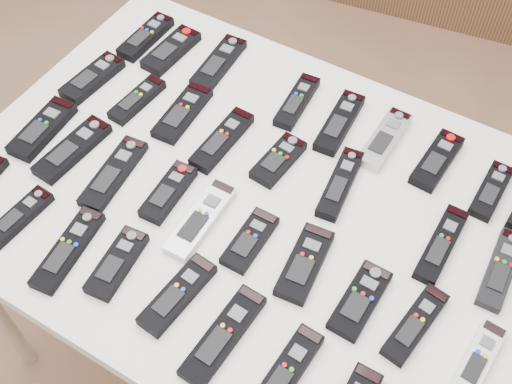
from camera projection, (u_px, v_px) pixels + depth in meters
The scene contains 34 objects.
ground at pixel (259, 311), 2.03m from camera, with size 4.00×4.00×0.00m, color brown.
table at pixel (256, 214), 1.37m from camera, with size 1.25×0.88×0.78m.
remote_0 at pixel (146, 37), 1.61m from camera, with size 0.05×0.17×0.02m, color black.
remote_1 at pixel (171, 50), 1.58m from camera, with size 0.06×0.17×0.02m, color black.
remote_2 at pixel (219, 63), 1.55m from camera, with size 0.06×0.19×0.02m, color black.
remote_3 at pixel (297, 102), 1.48m from camera, with size 0.05×0.17×0.02m, color black.
remote_4 at pixel (339, 123), 1.44m from camera, with size 0.05×0.19×0.02m, color black.
remote_5 at pixel (385, 139), 1.41m from camera, with size 0.05×0.18×0.02m, color #B7B7BC.
remote_6 at pixel (437, 160), 1.37m from camera, with size 0.05×0.16×0.02m, color black.
remote_7 at pixel (491, 191), 1.32m from camera, with size 0.05×0.15×0.02m, color black.
remote_9 at pixel (92, 78), 1.52m from camera, with size 0.06×0.17×0.02m, color black.
remote_10 at pixel (137, 100), 1.48m from camera, with size 0.05×0.15×0.02m, color black.
remote_11 at pixel (183, 113), 1.46m from camera, with size 0.06×0.18×0.02m, color black.
remote_12 at pixel (222, 140), 1.40m from camera, with size 0.05×0.18×0.02m, color black.
remote_13 at pixel (278, 160), 1.37m from camera, with size 0.06×0.14×0.02m, color black.
remote_14 at pixel (340, 184), 1.33m from camera, with size 0.05×0.18×0.02m, color black.
remote_15 at pixel (441, 244), 1.25m from camera, with size 0.05×0.18×0.02m, color black.
remote_16 at pixel (501, 269), 1.22m from camera, with size 0.05×0.18×0.02m, color black.
remote_17 at pixel (42, 129), 1.42m from camera, with size 0.06×0.18×0.02m, color black.
remote_18 at pixel (73, 149), 1.39m from camera, with size 0.06×0.19×0.02m, color black.
remote_19 at pixel (114, 173), 1.35m from camera, with size 0.06×0.19×0.02m, color black.
remote_20 at pixel (168, 192), 1.32m from camera, with size 0.05×0.15×0.02m, color black.
remote_21 at pixel (201, 219), 1.28m from camera, with size 0.05×0.19×0.02m, color #B7B7BC.
remote_22 at pixel (250, 240), 1.25m from camera, with size 0.05×0.14×0.02m, color black.
remote_23 at pixel (305, 263), 1.22m from camera, with size 0.06×0.17×0.02m, color black.
remote_24 at pixel (360, 300), 1.18m from camera, with size 0.06×0.16×0.02m, color black.
remote_25 at pixel (415, 324), 1.15m from camera, with size 0.05×0.17×0.02m, color black.
remote_26 at pixel (478, 361), 1.11m from camera, with size 0.04×0.16×0.02m, color silver.
remote_28 at pixel (19, 216), 1.29m from camera, with size 0.04×0.15×0.02m, color black.
remote_29 at pixel (68, 249), 1.24m from camera, with size 0.05×0.19×0.02m, color black.
remote_30 at pixel (117, 263), 1.22m from camera, with size 0.05×0.15×0.02m, color black.
remote_31 at pixel (178, 294), 1.18m from camera, with size 0.05×0.17×0.02m, color black.
remote_32 at pixel (223, 335), 1.13m from camera, with size 0.05×0.20×0.02m, color black.
remote_33 at pixel (285, 375), 1.09m from camera, with size 0.05×0.19×0.02m, color black.
Camera 1 is at (0.46, -0.78, 1.86)m, focal length 45.00 mm.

